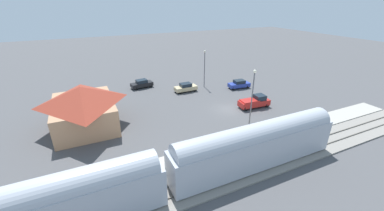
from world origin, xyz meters
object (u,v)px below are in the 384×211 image
(pedestrian_waiting_far, at_px, (298,121))
(sedan_blue, at_px, (239,84))
(light_pole_near_platform, at_px, (252,94))
(station_building, at_px, (83,106))
(light_pole_lot_center, at_px, (205,64))
(pickup_red, at_px, (255,102))
(sedan_black, at_px, (142,84))
(sedan_tan, at_px, (186,87))
(pedestrian_on_platform, at_px, (303,118))

(pedestrian_waiting_far, xyz_separation_m, sedan_blue, (17.84, -2.64, -0.40))
(sedan_blue, xyz_separation_m, light_pole_near_platform, (-15.23, 9.13, 4.59))
(station_building, relative_size, light_pole_lot_center, 1.52)
(light_pole_near_platform, xyz_separation_m, light_pole_lot_center, (19.16, -2.96, -0.63))
(pickup_red, bearing_deg, light_pole_near_platform, 136.11)
(pedestrian_waiting_far, height_order, sedan_black, pedestrian_waiting_far)
(pedestrian_waiting_far, bearing_deg, sedan_black, 30.40)
(sedan_tan, xyz_separation_m, pickup_red, (-12.11, -7.57, 0.15))
(station_building, xyz_separation_m, pedestrian_waiting_far, (-13.81, -27.27, -1.88))
(pickup_red, bearing_deg, station_building, 78.94)
(sedan_black, xyz_separation_m, pickup_red, (-18.13, -14.98, 0.15))
(pedestrian_on_platform, relative_size, sedan_blue, 0.37)
(sedan_blue, height_order, light_pole_lot_center, light_pole_lot_center)
(sedan_blue, xyz_separation_m, light_pole_lot_center, (3.93, 6.17, 3.96))
(pedestrian_on_platform, relative_size, light_pole_lot_center, 0.22)
(sedan_blue, distance_m, pickup_red, 9.81)
(sedan_blue, height_order, pickup_red, pickup_red)
(sedan_black, distance_m, sedan_blue, 20.38)
(pedestrian_waiting_far, bearing_deg, sedan_tan, 21.79)
(station_building, distance_m, sedan_tan, 20.33)
(light_pole_lot_center, bearing_deg, light_pole_near_platform, 171.22)
(light_pole_near_platform, distance_m, light_pole_lot_center, 19.40)
(station_building, xyz_separation_m, sedan_blue, (4.03, -29.90, -2.28))
(sedan_blue, distance_m, light_pole_lot_center, 8.32)
(sedan_tan, bearing_deg, pickup_red, -147.97)
(sedan_tan, bearing_deg, station_building, 110.03)
(pedestrian_waiting_far, distance_m, sedan_tan, 22.32)
(light_pole_near_platform, bearing_deg, station_building, 61.67)
(sedan_tan, relative_size, light_pole_lot_center, 0.59)
(sedan_tan, distance_m, pickup_red, 14.28)
(station_building, height_order, light_pole_near_platform, light_pole_near_platform)
(pedestrian_on_platform, bearing_deg, sedan_tan, 24.91)
(pedestrian_waiting_far, xyz_separation_m, light_pole_near_platform, (2.61, 6.49, 4.18))
(pedestrian_waiting_far, distance_m, pickup_red, 8.65)
(pedestrian_waiting_far, distance_m, sedan_black, 31.02)
(station_building, relative_size, pedestrian_on_platform, 6.83)
(sedan_black, xyz_separation_m, light_pole_near_platform, (-24.14, -9.20, 4.59))
(sedan_blue, distance_m, light_pole_near_platform, 18.34)
(sedan_tan, height_order, sedan_blue, same)
(station_building, distance_m, pedestrian_on_platform, 31.67)
(pedestrian_on_platform, distance_m, sedan_tan, 22.66)
(station_building, bearing_deg, sedan_tan, -69.97)
(station_building, xyz_separation_m, light_pole_near_platform, (-11.20, -20.77, 2.31))
(pedestrian_on_platform, height_order, light_pole_near_platform, light_pole_near_platform)
(station_building, distance_m, light_pole_near_platform, 23.71)
(sedan_tan, xyz_separation_m, sedan_black, (6.02, 7.40, 0.00))
(sedan_black, height_order, light_pole_lot_center, light_pole_lot_center)
(sedan_tan, xyz_separation_m, sedan_blue, (-2.89, -10.92, 0.00))
(pedestrian_waiting_far, bearing_deg, sedan_blue, -8.41)
(sedan_tan, distance_m, light_pole_lot_center, 6.27)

